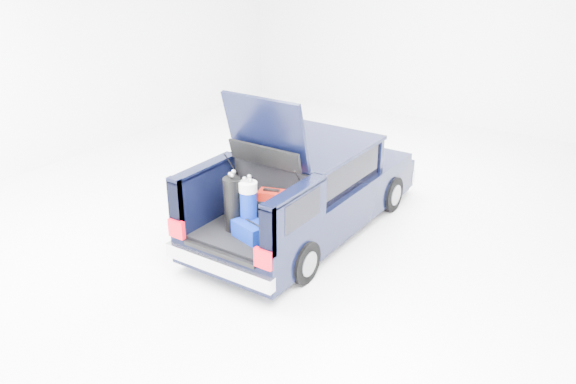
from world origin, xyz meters
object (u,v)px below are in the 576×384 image
Objects in this scene: blue_duffel at (251,230)px; red_suitcase at (271,210)px; car at (309,190)px; blue_golf_bag at (248,207)px; black_golf_bag at (233,204)px.

red_suitcase is at bearing 99.34° from blue_duffel.
red_suitcase is (0.19, -1.31, 0.21)m from car.
blue_duffel is at bearing -115.29° from red_suitcase.
blue_golf_bag reaches higher than red_suitcase.
blue_golf_bag is at bearing -4.82° from black_golf_bag.
red_suitcase is 0.55m from black_golf_bag.
red_suitcase is at bearing -81.85° from car.
car is at bearing 110.41° from blue_duffel.
car is at bearing 79.25° from red_suitcase.
car is 1.71m from black_golf_bag.
red_suitcase reaches higher than blue_duffel.
blue_duffel is (0.14, -0.13, -0.27)m from blue_golf_bag.
black_golf_bag is at bearing 177.61° from blue_golf_bag.
black_golf_bag is 1.56× the size of blue_duffel.
car is 8.19× the size of blue_duffel.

